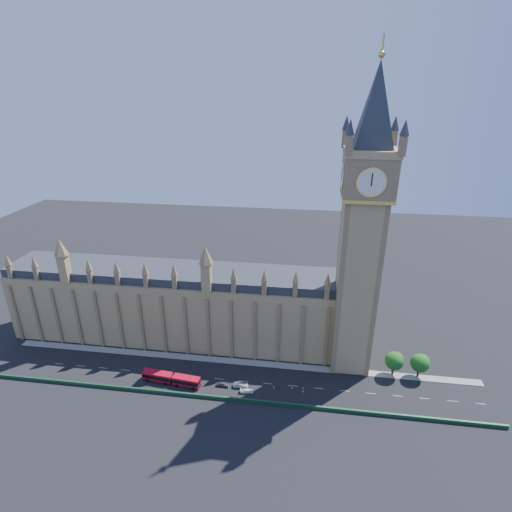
# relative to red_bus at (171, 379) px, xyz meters

# --- Properties ---
(ground) EXTENTS (400.00, 400.00, 0.00)m
(ground) POSITION_rel_red_bus_xyz_m (18.64, 3.92, -1.71)
(ground) COLOR black
(ground) RESTS_ON ground
(palace_westminster) EXTENTS (120.00, 20.00, 28.00)m
(palace_westminster) POSITION_rel_red_bus_xyz_m (-6.36, 25.92, 12.15)
(palace_westminster) COLOR #A88951
(palace_westminster) RESTS_ON ground
(elizabeth_tower) EXTENTS (20.59, 20.59, 105.00)m
(elizabeth_tower) POSITION_rel_red_bus_xyz_m (56.64, 17.91, 52.84)
(elizabeth_tower) COLOR #A88951
(elizabeth_tower) RESTS_ON ground
(bridge_parapet) EXTENTS (160.00, 0.60, 1.20)m
(bridge_parapet) POSITION_rel_red_bus_xyz_m (18.64, -5.08, -1.11)
(bridge_parapet) COLOR #1E4C2D
(bridge_parapet) RESTS_ON ground
(kerb_north) EXTENTS (160.00, 3.00, 0.16)m
(kerb_north) POSITION_rel_red_bus_xyz_m (18.64, 13.42, -1.63)
(kerb_north) COLOR gray
(kerb_north) RESTS_ON ground
(tree_east_near) EXTENTS (6.00, 6.00, 8.50)m
(tree_east_near) POSITION_rel_red_bus_xyz_m (70.87, 14.00, 3.93)
(tree_east_near) COLOR #382619
(tree_east_near) RESTS_ON ground
(tree_east_far) EXTENTS (6.00, 6.00, 8.50)m
(tree_east_far) POSITION_rel_red_bus_xyz_m (78.87, 14.00, 3.93)
(tree_east_far) COLOR #382619
(tree_east_far) RESTS_ON ground
(red_bus) EXTENTS (19.31, 4.78, 3.25)m
(red_bus) POSITION_rel_red_bus_xyz_m (0.00, 0.00, 0.00)
(red_bus) COLOR red
(red_bus) RESTS_ON ground
(car_grey) EXTENTS (4.12, 1.77, 1.39)m
(car_grey) POSITION_rel_red_bus_xyz_m (16.64, 0.84, -1.02)
(car_grey) COLOR #43454B
(car_grey) RESTS_ON ground
(car_silver) EXTENTS (4.84, 2.00, 1.56)m
(car_silver) POSITION_rel_red_bus_xyz_m (22.20, 1.20, -0.93)
(car_silver) COLOR #9D9EA4
(car_silver) RESTS_ON ground
(car_white) EXTENTS (4.51, 2.19, 1.26)m
(car_white) POSITION_rel_red_bus_xyz_m (24.67, -1.04, -1.08)
(car_white) COLOR white
(car_white) RESTS_ON ground
(cone_a) EXTENTS (0.56, 0.56, 0.70)m
(cone_a) POSITION_rel_red_bus_xyz_m (41.83, 2.84, -1.37)
(cone_a) COLOR black
(cone_a) RESTS_ON ground
(cone_b) EXTENTS (0.49, 0.49, 0.77)m
(cone_b) POSITION_rel_red_bus_xyz_m (38.42, 2.37, -1.33)
(cone_b) COLOR black
(cone_b) RESTS_ON ground
(cone_c) EXTENTS (0.55, 0.55, 0.68)m
(cone_c) POSITION_rel_red_bus_xyz_m (32.64, 2.12, -1.38)
(cone_c) COLOR black
(cone_c) RESTS_ON ground
(cone_d) EXTENTS (0.50, 0.50, 0.68)m
(cone_d) POSITION_rel_red_bus_xyz_m (41.85, 1.54, -1.38)
(cone_d) COLOR black
(cone_d) RESTS_ON ground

